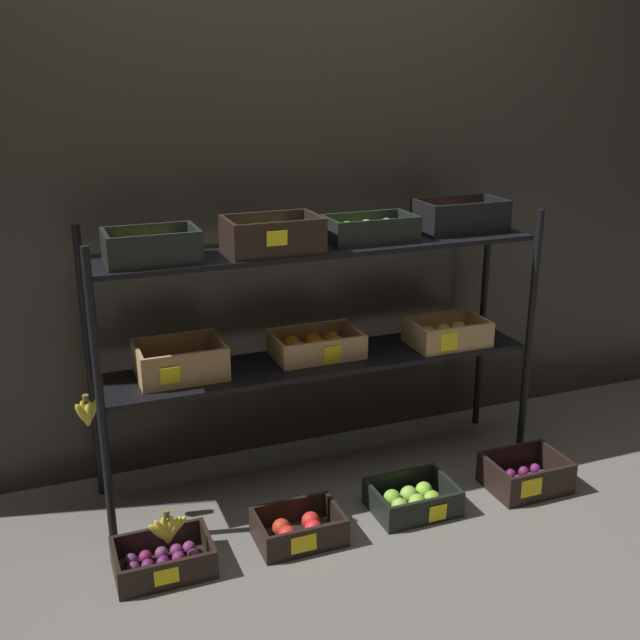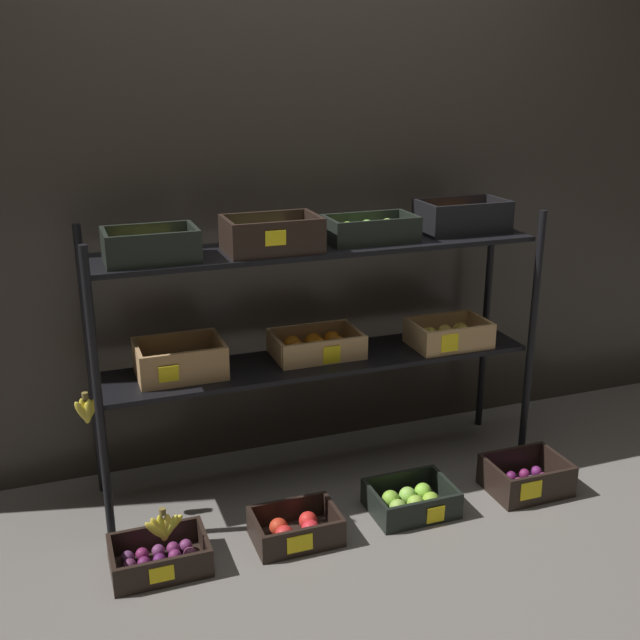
# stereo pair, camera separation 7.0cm
# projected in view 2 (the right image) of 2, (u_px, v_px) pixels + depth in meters

# --- Properties ---
(ground_plane) EXTENTS (10.00, 10.00, 0.00)m
(ground_plane) POSITION_uv_depth(u_px,v_px,m) (320.00, 473.00, 3.41)
(ground_plane) COLOR #605B56
(storefront_wall) EXTENTS (4.23, 0.12, 2.31)m
(storefront_wall) POSITION_uv_depth(u_px,v_px,m) (290.00, 200.00, 3.38)
(storefront_wall) COLOR #2D2823
(storefront_wall) RESTS_ON ground_plane
(display_rack) EXTENTS (1.94, 0.40, 1.17)m
(display_rack) POSITION_uv_depth(u_px,v_px,m) (319.00, 298.00, 3.14)
(display_rack) COLOR black
(display_rack) RESTS_ON ground_plane
(crate_ground_plum) EXTENTS (0.35, 0.24, 0.11)m
(crate_ground_plum) POSITION_uv_depth(u_px,v_px,m) (160.00, 559.00, 2.76)
(crate_ground_plum) COLOR black
(crate_ground_plum) RESTS_ON ground_plane
(crate_ground_apple_red) EXTENTS (0.33, 0.23, 0.11)m
(crate_ground_apple_red) POSITION_uv_depth(u_px,v_px,m) (296.00, 529.00, 2.92)
(crate_ground_apple_red) COLOR black
(crate_ground_apple_red) RESTS_ON ground_plane
(crate_ground_apple_green) EXTENTS (0.34, 0.26, 0.11)m
(crate_ground_apple_green) POSITION_uv_depth(u_px,v_px,m) (411.00, 501.00, 3.11)
(crate_ground_apple_green) COLOR black
(crate_ground_apple_green) RESTS_ON ground_plane
(crate_ground_right_plum) EXTENTS (0.33, 0.26, 0.14)m
(crate_ground_right_plum) POSITION_uv_depth(u_px,v_px,m) (526.00, 479.00, 3.26)
(crate_ground_right_plum) COLOR black
(crate_ground_right_plum) RESTS_ON ground_plane
(banana_bunch_loose) EXTENTS (0.16, 0.05, 0.13)m
(banana_bunch_loose) POSITION_uv_depth(u_px,v_px,m) (164.00, 528.00, 2.72)
(banana_bunch_loose) COLOR brown
(banana_bunch_loose) RESTS_ON crate_ground_plum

